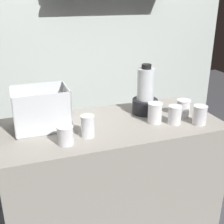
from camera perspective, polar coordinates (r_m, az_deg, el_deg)
The scene contains 10 objects.
counter at distance 2.13m, azimuth -0.00°, elevation -13.34°, with size 1.40×0.64×0.90m, color #9E998E.
back_wall_unit at distance 2.51m, azimuth -5.88°, elevation 12.28°, with size 2.60×0.24×2.50m.
carrot_display_bin at distance 1.87m, azimuth -13.30°, elevation -0.72°, with size 0.33×0.25×0.25m.
blender_pitcher at distance 2.04m, azimuth 6.40°, elevation 3.25°, with size 0.17×0.17×0.34m.
juice_cup_orange_far_left at distance 1.66m, azimuth -8.93°, elevation -4.57°, with size 0.09×0.09×0.11m.
juice_cup_pomegranate_left at distance 1.72m, azimuth -4.70°, elevation -2.99°, with size 0.08×0.08×0.13m.
juice_cup_orange_middle at distance 1.92m, azimuth 8.21°, elevation -0.38°, with size 0.09×0.09×0.13m.
juice_cup_mango_right at distance 1.93m, azimuth 11.94°, elevation -0.75°, with size 0.09×0.09×0.12m.
juice_cup_orange_far_right at distance 2.07m, azimuth 13.53°, elevation 0.68°, with size 0.10×0.10×0.11m.
juice_cup_carrot_rightmost at distance 1.96m, azimuth 16.49°, elevation -0.67°, with size 0.09×0.09×0.12m.
Camera 1 is at (-0.58, -1.64, 1.68)m, focal length 47.60 mm.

